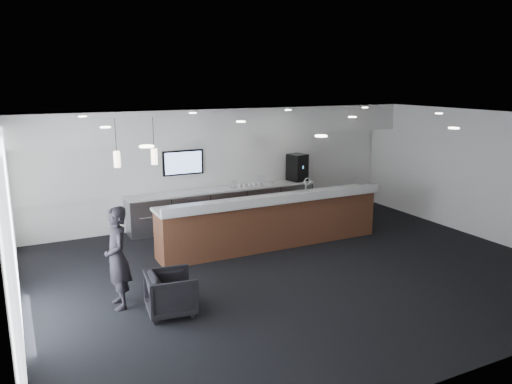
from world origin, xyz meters
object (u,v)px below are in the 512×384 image
armchair (171,293)px  lounge_guest (117,258)px  coffee_machine (297,167)px  service_counter (272,221)px

armchair → lounge_guest: size_ratio=0.45×
coffee_machine → armchair: coffee_machine is taller
service_counter → lounge_guest: bearing=-156.9°
service_counter → armchair: (-3.02, -2.23, -0.23)m
service_counter → armchair: 3.76m
service_counter → lounge_guest: lounge_guest is taller
coffee_machine → armchair: 6.65m
coffee_machine → service_counter: bearing=-144.7°
coffee_machine → lounge_guest: 6.77m
lounge_guest → service_counter: bearing=112.3°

